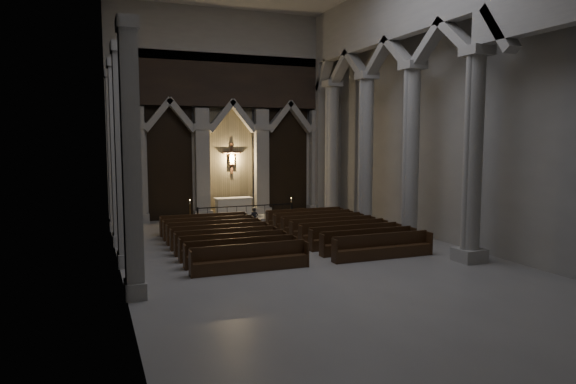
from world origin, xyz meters
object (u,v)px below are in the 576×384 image
object	(u,v)px
altar_rail	(246,211)
candle_stand_right	(291,215)
pews	(283,237)
worshipper	(254,218)
candle_stand_left	(190,219)
altar	(233,207)

from	to	relation	value
altar_rail	candle_stand_right	xyz separation A→B (m)	(2.73, 0.21, -0.34)
pews	worshipper	bearing A→B (deg)	90.09
candle_stand_left	candle_stand_right	xyz separation A→B (m)	(5.67, -0.44, -0.02)
worshipper	pews	bearing A→B (deg)	-67.54
candle_stand_left	candle_stand_right	distance (m)	5.69
altar_rail	worshipper	bearing A→B (deg)	-90.27
candle_stand_right	worshipper	size ratio (longest dim) A/B	1.21
worshipper	candle_stand_left	bearing A→B (deg)	166.42
pews	worshipper	xyz separation A→B (m)	(-0.01, 4.26, 0.24)
altar_rail	candle_stand_left	bearing A→B (deg)	167.56
pews	altar_rail	bearing A→B (deg)	90.00
altar	altar_rail	xyz separation A→B (m)	(0.15, -2.10, 0.00)
candle_stand_left	worshipper	world-z (taller)	candle_stand_left
altar_rail	pews	distance (m)	5.75
altar	candle_stand_left	bearing A→B (deg)	-152.46
altar	pews	world-z (taller)	altar
altar_rail	candle_stand_right	size ratio (longest dim) A/B	4.06
altar	worshipper	xyz separation A→B (m)	(0.14, -3.58, -0.15)
pews	candle_stand_right	bearing A→B (deg)	65.37
altar	candle_stand_right	xyz separation A→B (m)	(2.88, -1.90, -0.34)
altar	candle_stand_left	xyz separation A→B (m)	(-2.79, -1.46, -0.32)
altar	candle_stand_left	size ratio (longest dim) A/B	1.53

